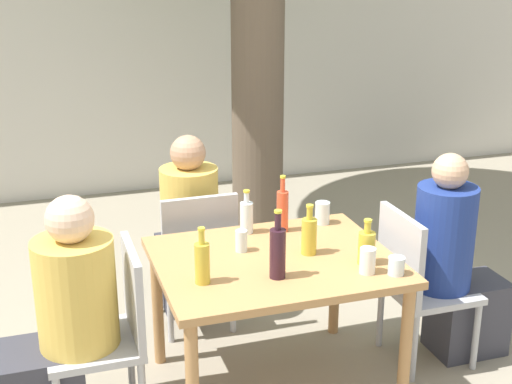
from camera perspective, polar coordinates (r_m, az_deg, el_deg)
The scene contains 18 objects.
cafe_building_wall at distance 6.69m, azimuth -8.71°, elevation 11.85°, with size 10.00×0.08×2.80m.
dining_table_front at distance 3.60m, azimuth 1.49°, elevation -6.57°, with size 1.18×0.95×0.74m.
patio_chair_0 at distance 3.51m, azimuth -11.48°, elevation -10.49°, with size 0.44×0.44×0.88m.
patio_chair_1 at distance 3.99m, azimuth 12.73°, elevation -6.83°, with size 0.44×0.44×0.88m.
patio_chair_2 at distance 4.22m, azimuth -4.78°, elevation -4.93°, with size 0.44×0.44×0.88m.
person_seated_0 at distance 3.48m, azimuth -15.33°, elevation -10.47°, with size 0.59×0.37×1.17m.
person_seated_1 at distance 4.09m, azimuth 15.61°, elevation -5.90°, with size 0.56×0.32×1.19m.
person_seated_2 at distance 4.42m, azimuth -5.50°, elevation -3.41°, with size 0.35×0.57×1.18m.
oil_cruet_0 at distance 3.58m, azimuth 4.26°, elevation -3.43°, with size 0.08×0.08×0.26m.
soda_bottle_1 at distance 3.85m, azimuth 2.13°, elevation -1.42°, with size 0.06×0.06×0.31m.
oil_cruet_2 at distance 3.27m, azimuth -4.33°, elevation -5.59°, with size 0.07×0.07×0.27m.
wine_bottle_3 at distance 3.31m, azimuth 1.74°, elevation -4.79°, with size 0.08×0.08×0.33m.
oil_cruet_4 at distance 3.50m, azimuth 8.84°, elevation -4.35°, with size 0.08×0.08×0.23m.
water_bottle_5 at distance 3.83m, azimuth -0.76°, elevation -1.96°, with size 0.07×0.07×0.24m.
drinking_glass_0 at distance 3.44m, azimuth 11.16°, elevation -5.81°, with size 0.08×0.08×0.09m.
drinking_glass_1 at distance 3.42m, azimuth 8.92°, elevation -5.44°, with size 0.08×0.08×0.13m.
drinking_glass_2 at distance 3.99m, azimuth 5.33°, elevation -1.67°, with size 0.08×0.08×0.12m.
drinking_glass_3 at distance 3.62m, azimuth -1.18°, elevation -3.92°, with size 0.06×0.06×0.11m.
Camera 1 is at (-1.10, -3.06, 2.19)m, focal length 50.00 mm.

